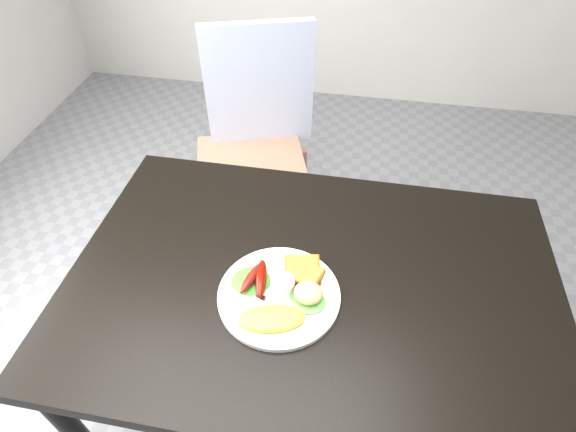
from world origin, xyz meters
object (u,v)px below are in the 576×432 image
Objects in this scene: dining_table at (312,284)px; plate at (279,295)px; dining_chair at (252,168)px; person at (246,142)px.

plate is (-0.07, -0.07, 0.03)m from dining_table.
dining_table is 2.70× the size of dining_chair.
dining_chair is 0.92m from plate.
person is (-0.34, 0.65, -0.07)m from dining_table.
dining_table is at bearing 95.30° from person.
plate is at bearing -89.22° from dining_chair.
person reaches higher than dining_chair.
dining_table is 0.74m from person.
dining_chair is at bearing 115.02° from dining_table.
person is 0.77m from plate.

